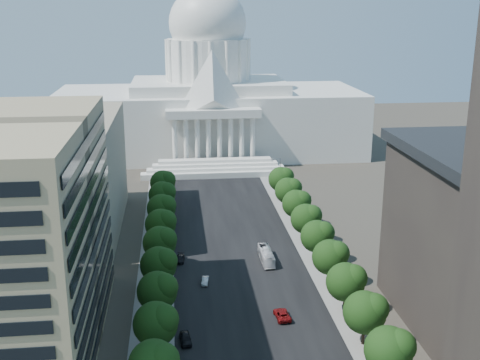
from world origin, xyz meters
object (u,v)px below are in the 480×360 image
object	(u,v)px
car_silver	(205,281)
car_red	(282,315)
car_dark_b	(180,259)
city_bus	(266,256)
car_dark_a	(185,339)

from	to	relation	value
car_silver	car_red	distance (m)	21.54
car_dark_b	city_bus	distance (m)	20.06
car_red	city_bus	xyz separation A→B (m)	(1.00, 26.64, 0.70)
car_silver	car_dark_b	size ratio (longest dim) A/B	0.82
car_dark_a	car_red	size ratio (longest dim) A/B	0.85
car_dark_a	car_dark_b	distance (m)	35.38
car_dark_b	car_silver	bearing A→B (deg)	-60.96
city_bus	car_silver	bearing A→B (deg)	-146.79
car_dark_a	car_silver	xyz separation A→B (m)	(4.73, 23.22, -0.16)
car_silver	car_red	world-z (taller)	car_red
car_dark_a	car_red	world-z (taller)	car_dark_a
city_bus	car_dark_b	bearing A→B (deg)	172.93
car_dark_b	city_bus	world-z (taller)	city_bus
car_dark_a	car_dark_b	world-z (taller)	car_dark_a
car_red	car_dark_b	distance (m)	34.41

